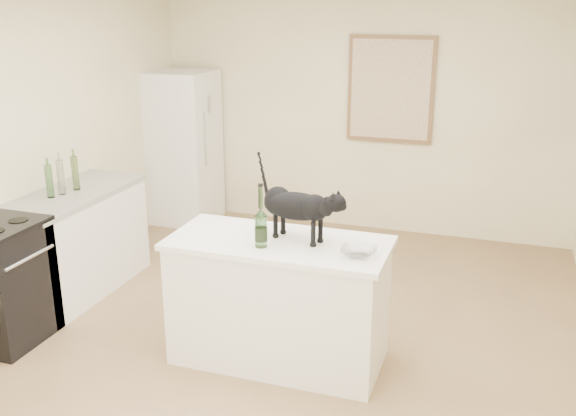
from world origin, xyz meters
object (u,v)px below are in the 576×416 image
(fridge, at_px, (183,147))
(wine_bottle, at_px, (261,219))
(glass_bowl, at_px, (359,252))
(black_cat, at_px, (297,210))

(fridge, distance_m, wine_bottle, 3.35)
(wine_bottle, relative_size, glass_bowl, 1.67)
(black_cat, distance_m, glass_bowl, 0.53)
(fridge, height_order, black_cat, fridge)
(fridge, xyz_separation_m, wine_bottle, (1.98, -2.69, 0.24))
(fridge, height_order, glass_bowl, fridge)
(wine_bottle, bearing_deg, glass_bowl, 3.81)
(fridge, relative_size, wine_bottle, 4.50)
(black_cat, height_order, glass_bowl, black_cat)
(fridge, relative_size, black_cat, 2.81)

